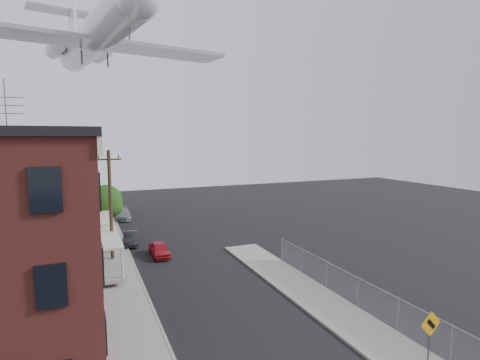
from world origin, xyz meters
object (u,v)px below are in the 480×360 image
(utility_pole, at_px, (111,207))
(airplane, at_px, (95,37))
(car_near, at_px, (159,249))
(car_far, at_px, (123,214))
(car_mid, at_px, (131,238))
(street_tree, at_px, (107,202))
(warning_sign, at_px, (430,332))

(utility_pole, xyz_separation_m, airplane, (-0.14, 10.66, 14.93))
(car_near, relative_size, car_far, 0.78)
(car_mid, relative_size, airplane, 0.13)
(car_far, xyz_separation_m, airplane, (-2.61, -6.53, 18.96))
(utility_pole, bearing_deg, car_mid, 70.59)
(car_near, bearing_deg, street_tree, 111.02)
(warning_sign, bearing_deg, car_far, 103.55)
(warning_sign, distance_m, car_far, 37.28)
(airplane, bearing_deg, utility_pole, -89.25)
(street_tree, distance_m, car_far, 8.08)
(car_mid, height_order, airplane, airplane)
(utility_pole, height_order, car_mid, utility_pole)
(utility_pole, relative_size, airplane, 0.32)
(warning_sign, xyz_separation_m, car_near, (-7.40, 20.20, -1.29))
(car_near, distance_m, airplane, 21.62)
(warning_sign, height_order, airplane, airplane)
(car_mid, relative_size, car_far, 0.81)
(utility_pole, bearing_deg, warning_sign, -59.52)
(airplane, bearing_deg, warning_sign, -69.10)
(utility_pole, distance_m, car_far, 17.83)
(warning_sign, height_order, car_mid, warning_sign)
(car_far, bearing_deg, warning_sign, -72.98)
(car_mid, height_order, car_far, car_far)
(warning_sign, bearing_deg, airplane, 110.90)
(utility_pole, bearing_deg, car_near, 17.18)
(utility_pole, height_order, street_tree, utility_pole)
(street_tree, xyz_separation_m, airplane, (-0.47, 0.74, 16.16))
(warning_sign, distance_m, car_near, 21.55)
(car_far, bearing_deg, street_tree, -102.95)
(utility_pole, bearing_deg, street_tree, 88.11)
(street_tree, bearing_deg, car_mid, -68.51)
(street_tree, height_order, car_far, street_tree)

